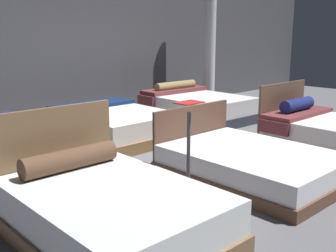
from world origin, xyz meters
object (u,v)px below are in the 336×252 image
(bed_2, at_px, (328,131))
(bed_4, at_px, (115,125))
(price_sign, at_px, (188,165))
(bed_5, at_px, (197,107))
(bed_1, at_px, (251,163))
(support_pillar, at_px, (210,34))
(bed_0, at_px, (108,211))

(bed_2, relative_size, bed_4, 0.96)
(bed_2, distance_m, price_sign, 3.30)
(bed_5, bearing_deg, price_sign, -136.85)
(bed_1, bearing_deg, support_pillar, 47.32)
(bed_0, height_order, bed_4, bed_0)
(bed_4, distance_m, bed_5, 2.18)
(bed_2, height_order, bed_5, bed_2)
(bed_4, xyz_separation_m, price_sign, (-1.11, -2.79, 0.19))
(bed_4, distance_m, support_pillar, 4.06)
(bed_0, xyz_separation_m, bed_2, (4.36, 0.01, -0.01))
(bed_4, bearing_deg, bed_0, -126.88)
(bed_2, xyz_separation_m, price_sign, (-3.29, 0.01, 0.19))
(bed_4, bearing_deg, bed_5, 2.05)
(bed_2, height_order, price_sign, price_sign)
(bed_4, bearing_deg, price_sign, -110.83)
(bed_0, distance_m, price_sign, 1.08)
(support_pillar, bearing_deg, bed_5, -147.52)
(bed_0, xyz_separation_m, bed_5, (4.36, 2.85, 0.01))
(bed_2, height_order, support_pillar, support_pillar)
(bed_0, relative_size, bed_1, 0.95)
(bed_1, distance_m, price_sign, 1.18)
(bed_4, bearing_deg, support_pillar, 15.85)
(bed_0, distance_m, bed_1, 2.22)
(price_sign, bearing_deg, support_pillar, 38.34)
(price_sign, xyz_separation_m, support_pillar, (4.75, 3.76, 1.31))
(price_sign, bearing_deg, bed_0, -178.81)
(bed_2, xyz_separation_m, support_pillar, (1.46, 3.77, 1.50))
(bed_0, relative_size, bed_5, 0.97)
(bed_2, bearing_deg, bed_0, -178.95)
(bed_0, distance_m, bed_5, 5.21)
(bed_1, height_order, price_sign, price_sign)
(bed_2, xyz_separation_m, bed_5, (0.00, 2.84, 0.03))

